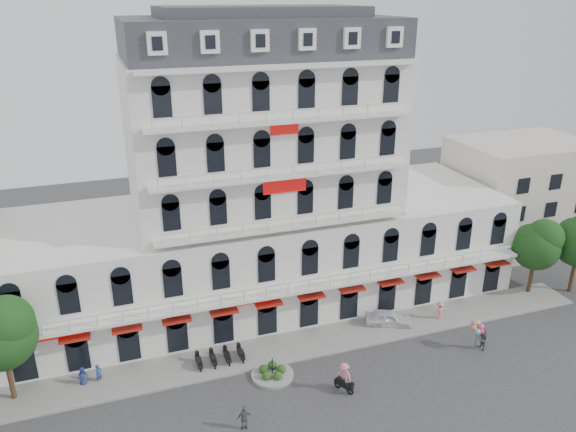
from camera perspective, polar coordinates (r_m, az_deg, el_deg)
The scene contains 15 objects.
ground at distance 40.28m, azimuth 5.49°, elevation -19.96°, with size 120.00×120.00×0.00m, color #38383A.
sidewalk at distance 46.77m, azimuth 0.86°, elevation -13.02°, with size 53.00×4.00×0.16m, color gray.
main_building at distance 49.89m, azimuth -2.60°, elevation 2.05°, with size 45.00×15.00×25.80m.
flank_building_east at distance 67.19m, azimuth 22.26°, elevation 2.07°, with size 14.00×10.00×12.00m, color beige.
traffic_island at distance 43.59m, azimuth -1.60°, elevation -15.68°, with size 3.20×3.20×1.60m.
parked_scooter_row at distance 45.27m, azimuth -6.89°, elevation -14.64°, with size 4.40×1.80×1.10m, color black, non-canonical shape.
tree_west_inner at distance 42.90m, azimuth -27.17°, elevation -10.32°, with size 4.76×4.76×8.25m.
tree_east_inner at distance 56.80m, azimuth 24.01°, elevation -2.54°, with size 4.40×4.37×7.57m.
parked_car at distance 49.81m, azimuth 10.17°, elevation -10.18°, with size 1.64×4.07×1.39m, color silver.
rider_center at distance 41.84m, azimuth 5.72°, elevation -15.89°, with size 1.22×1.53×2.36m.
pedestrian_left at distance 44.97m, azimuth -20.12°, elevation -15.07°, with size 0.75×0.49×1.54m, color navy.
pedestrian_mid at distance 39.08m, azimuth -4.44°, elevation -19.77°, with size 1.02×0.42×1.74m, color #58565D.
pedestrian_right at distance 51.42m, azimuth 15.17°, elevation -9.29°, with size 1.16×0.67×1.79m, color pink.
pedestrian_far at distance 44.92m, azimuth -18.68°, elevation -14.93°, with size 0.55×0.36×1.51m, color navy.
balloon_vendor at distance 48.31m, azimuth 19.03°, elevation -11.45°, with size 1.34×1.29×2.45m.
Camera 1 is at (-13.21, -27.11, 26.70)m, focal length 35.00 mm.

